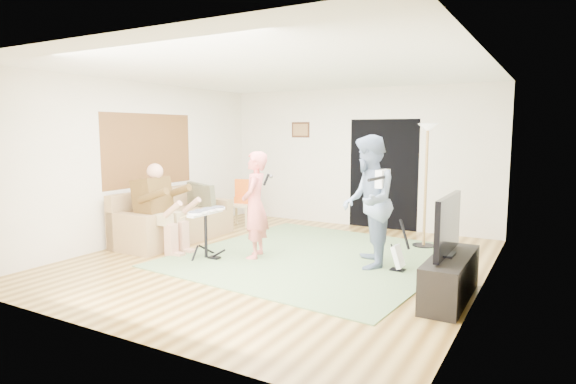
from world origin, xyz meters
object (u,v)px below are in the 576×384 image
object	(u,v)px
television	(448,225)
torchiere_lamp	(426,163)
guitar_spare	(399,257)
tv_cabinet	(450,278)
sofa	(171,223)
singer	(255,205)
drum_kit	(206,236)
guitarist	(368,202)
dining_chair	(242,210)

from	to	relation	value
television	torchiere_lamp	bearing A→B (deg)	109.33
guitar_spare	tv_cabinet	bearing A→B (deg)	-43.54
sofa	singer	world-z (taller)	singer
drum_kit	torchiere_lamp	distance (m)	3.65
sofa	tv_cabinet	size ratio (longest dim) A/B	1.55
drum_kit	television	distance (m)	3.49
torchiere_lamp	television	size ratio (longest dim) A/B	1.85
guitar_spare	guitarist	bearing A→B (deg)	178.16
guitarist	television	size ratio (longest dim) A/B	1.70
sofa	drum_kit	bearing A→B (deg)	-26.62
sofa	guitarist	distance (m)	3.58
singer	torchiere_lamp	xyz separation A→B (m)	(2.01, 1.92, 0.58)
singer	guitarist	bearing A→B (deg)	83.40
dining_chair	tv_cabinet	distance (m)	5.03
singer	tv_cabinet	bearing A→B (deg)	61.97
singer	torchiere_lamp	size ratio (longest dim) A/B	0.79
television	singer	bearing A→B (deg)	171.59
drum_kit	torchiere_lamp	size ratio (longest dim) A/B	0.38
drum_kit	tv_cabinet	xyz separation A→B (m)	(3.50, -0.03, -0.08)
guitarist	guitar_spare	world-z (taller)	guitarist
drum_kit	guitar_spare	world-z (taller)	drum_kit
drum_kit	sofa	bearing A→B (deg)	153.38
guitar_spare	torchiere_lamp	size ratio (longest dim) A/B	0.36
torchiere_lamp	television	world-z (taller)	torchiere_lamp
torchiere_lamp	dining_chair	size ratio (longest dim) A/B	2.17
singer	dining_chair	distance (m)	2.52
singer	dining_chair	world-z (taller)	singer
drum_kit	guitarist	bearing A→B (deg)	18.94
television	sofa	bearing A→B (deg)	171.83
drum_kit	singer	size ratio (longest dim) A/B	0.48
drum_kit	singer	world-z (taller)	singer
sofa	guitar_spare	bearing A→B (deg)	1.43
sofa	singer	xyz separation A→B (m)	(1.91, -0.26, 0.50)
torchiere_lamp	guitarist	bearing A→B (deg)	-104.56
guitarist	singer	bearing A→B (deg)	-98.08
guitar_spare	tv_cabinet	xyz separation A→B (m)	(0.82, -0.78, 0.05)
sofa	tv_cabinet	world-z (taller)	sofa
sofa	guitarist	bearing A→B (deg)	1.85
singer	television	world-z (taller)	singer
drum_kit	dining_chair	distance (m)	2.49
torchiere_lamp	television	distance (m)	2.54
drum_kit	torchiere_lamp	xyz separation A→B (m)	(2.63, 2.31, 1.04)
torchiere_lamp	tv_cabinet	world-z (taller)	torchiere_lamp
torchiere_lamp	dining_chair	bearing A→B (deg)	-179.73
singer	television	size ratio (longest dim) A/B	1.47
tv_cabinet	torchiere_lamp	bearing A→B (deg)	110.41
guitar_spare	television	world-z (taller)	television
guitar_spare	dining_chair	bearing A→B (deg)	156.96
tv_cabinet	sofa	bearing A→B (deg)	171.91
singer	torchiere_lamp	bearing A→B (deg)	113.97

